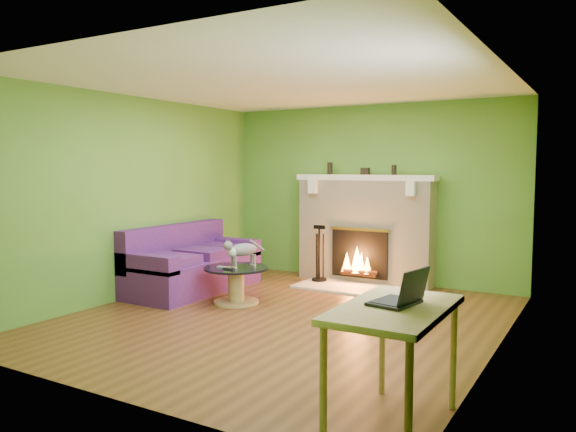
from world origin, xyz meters
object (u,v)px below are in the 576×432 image
Objects in this scene: sofa at (191,265)px; desk at (394,321)px; cat at (243,253)px; coffee_table at (236,282)px.

sofa is 4.58m from desk.
desk is at bearing -17.89° from cat.
cat is at bearing 32.01° from coffee_table.
cat is (-2.76, 2.28, -0.08)m from desk.
desk is at bearing -38.15° from coffee_table.
sofa is 2.49× the size of coffee_table.
coffee_table is (0.97, -0.30, -0.09)m from sofa.
desk is 1.92× the size of cat.
desk is 3.58m from cat.
sofa reaches higher than coffee_table.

